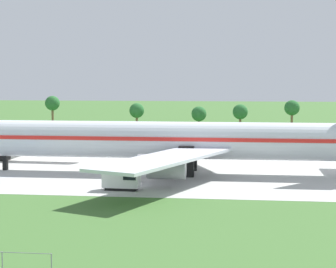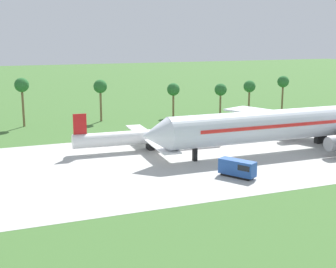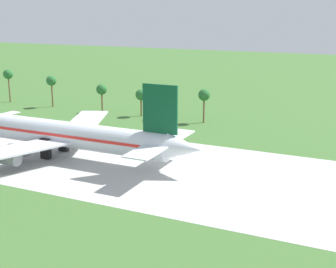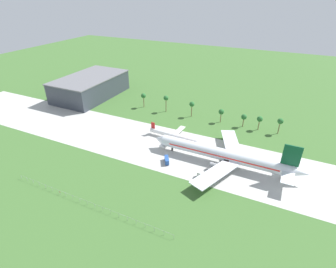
# 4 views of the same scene
# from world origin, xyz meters

# --- Properties ---
(jet_airliner) EXTENTS (78.89, 59.49, 18.85)m
(jet_airliner) POSITION_xyz_m (44.37, -1.43, 5.43)
(jet_airliner) COLOR silver
(jet_airliner) RESTS_ON ground_plane
(palm_tree_row) EXTENTS (100.17, 3.60, 12.35)m
(palm_tree_row) POSITION_xyz_m (22.86, 44.86, 8.37)
(palm_tree_row) COLOR brown
(palm_tree_row) RESTS_ON ground_plane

